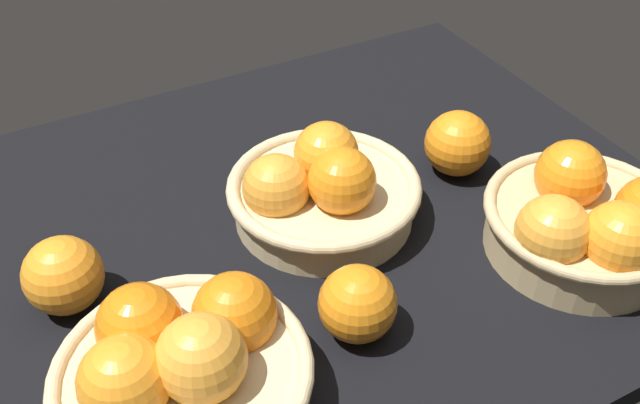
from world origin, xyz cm
name	(u,v)px	position (x,y,z in cm)	size (l,w,h in cm)	color
market_tray	(324,225)	(0.00, 0.00, 1.50)	(84.00, 72.00, 3.00)	black
basket_center	(323,190)	(0.24, 0.14, 7.14)	(22.85, 22.85, 11.08)	#D3BC8C
basket_far_right	(181,369)	(23.72, 17.26, 7.64)	(23.43, 23.43, 11.84)	#D3BC8C
basket_far_left	(588,221)	(-22.38, 19.37, 7.75)	(22.20, 22.20, 11.49)	tan
loose_orange_front_gap	(456,142)	(-19.16, -0.42, 7.19)	(8.39, 8.39, 8.39)	orange
loose_orange_back_gap	(64,277)	(30.22, 0.32, 7.13)	(8.25, 8.25, 8.25)	orange
loose_orange_side_gap	(357,304)	(5.61, 17.37, 6.95)	(7.90, 7.90, 7.90)	orange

